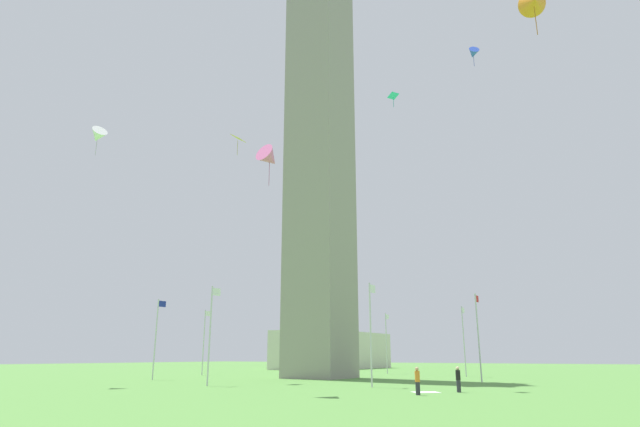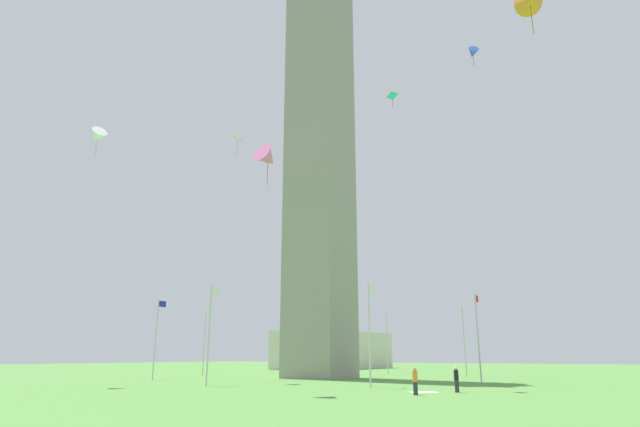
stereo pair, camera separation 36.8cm
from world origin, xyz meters
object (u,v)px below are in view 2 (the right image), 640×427
at_px(flagpole_w, 478,333).
at_px(kite_orange_delta, 530,1).
at_px(flagpole_e, 205,339).
at_px(picnic_blanket_near_first_person, 424,392).
at_px(person_black_shirt, 456,380).
at_px(kite_pink_delta, 268,158).
at_px(flagpole_s, 210,330).
at_px(flagpole_sw, 370,329).
at_px(kite_blue_delta, 473,53).
at_px(kite_white_delta, 97,136).
at_px(obelisk_monument, 320,132).
at_px(kite_cyan_diamond, 392,96).
at_px(flagpole_ne, 293,341).
at_px(distant_building, 335,350).
at_px(kite_yellow_diamond, 238,139).
at_px(flagpole_n, 387,340).
at_px(person_orange_shirt, 415,381).
at_px(flagpole_se, 156,335).
at_px(flagpole_nw, 464,338).

distance_m(flagpole_w, kite_orange_delta, 32.62).
bearing_deg(flagpole_e, picnic_blanket_near_first_person, -113.76).
relative_size(person_black_shirt, kite_pink_delta, 0.53).
distance_m(flagpole_s, picnic_blanket_near_first_person, 19.05).
relative_size(flagpole_s, flagpole_sw, 1.00).
bearing_deg(flagpole_w, picnic_blanket_near_first_person, -178.41).
height_order(kite_blue_delta, kite_orange_delta, kite_blue_delta).
xyz_separation_m(flagpole_s, kite_blue_delta, (16.00, -20.23, 28.75)).
xyz_separation_m(flagpole_w, kite_pink_delta, (-21.94, 9.01, 12.61)).
relative_size(person_black_shirt, kite_white_delta, 0.55).
xyz_separation_m(flagpole_e, kite_orange_delta, (-26.20, -47.24, 15.77)).
height_order(obelisk_monument, kite_cyan_diamond, obelisk_monument).
relative_size(flagpole_s, kite_pink_delta, 2.56).
relative_size(flagpole_e, kite_blue_delta, 3.70).
bearing_deg(flagpole_sw, picnic_blanket_near_first_person, -120.11).
height_order(flagpole_ne, distant_building, flagpole_ne).
height_order(kite_blue_delta, kite_pink_delta, kite_blue_delta).
bearing_deg(flagpole_w, kite_yellow_diamond, 116.05).
bearing_deg(kite_pink_delta, flagpole_ne, 31.99).
relative_size(flagpole_w, kite_orange_delta, 2.89).
height_order(kite_white_delta, picnic_blanket_near_first_person, kite_white_delta).
distance_m(flagpole_ne, flagpole_sw, 35.90).
bearing_deg(flagpole_sw, kite_pink_delta, 157.90).
relative_size(flagpole_n, kite_orange_delta, 2.89).
xyz_separation_m(flagpole_ne, picnic_blanket_near_first_person, (-28.69, -31.08, -4.54)).
bearing_deg(person_black_shirt, distant_building, -29.84).
distance_m(flagpole_ne, picnic_blanket_near_first_person, 42.54).
xyz_separation_m(person_orange_shirt, distant_building, (57.63, 39.75, 2.56)).
height_order(person_black_shirt, kite_pink_delta, kite_pink_delta).
height_order(obelisk_monument, flagpole_w, obelisk_monument).
bearing_deg(kite_cyan_diamond, flagpole_sw, 131.61).
xyz_separation_m(kite_orange_delta, distant_building, (65.04, 50.10, -16.90)).
distance_m(flagpole_ne, person_black_shirt, 43.25).
bearing_deg(person_black_shirt, kite_yellow_diamond, 13.17).
distance_m(obelisk_monument, person_orange_shirt, 39.33).
bearing_deg(flagpole_s, kite_blue_delta, -51.67).
bearing_deg(person_orange_shirt, flagpole_w, -55.65).
bearing_deg(kite_blue_delta, flagpole_se, 108.07).
xyz_separation_m(person_orange_shirt, kite_yellow_diamond, (7.99, 23.11, 25.00)).
height_order(flagpole_nw, kite_cyan_diamond, kite_cyan_diamond).
distance_m(flagpole_ne, kite_blue_delta, 46.10).
relative_size(flagpole_w, person_orange_shirt, 4.82).
relative_size(flagpole_e, flagpole_sw, 1.00).
distance_m(flagpole_e, person_orange_shirt, 41.57).
height_order(person_black_shirt, picnic_blanket_near_first_person, person_black_shirt).
distance_m(flagpole_sw, person_orange_shirt, 9.49).
bearing_deg(person_orange_shirt, kite_blue_delta, -63.05).
bearing_deg(flagpole_nw, kite_pink_delta, 173.81).
distance_m(flagpole_ne, kite_yellow_diamond, 32.85).
distance_m(obelisk_monument, flagpole_se, 30.94).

